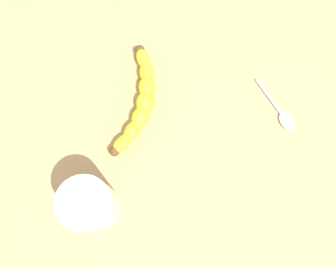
{
  "coord_description": "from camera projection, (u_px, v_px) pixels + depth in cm",
  "views": [
    {
      "loc": [
        19.03,
        -12.46,
        66.21
      ],
      "look_at": [
        8.63,
        -0.48,
        5.0
      ],
      "focal_mm": 39.77,
      "sensor_mm": 36.0,
      "label": 1
    }
  ],
  "objects": [
    {
      "name": "wooden_tabletop",
      "position": [
        134.0,
        108.0,
        0.68
      ],
      "size": [
        120.0,
        120.0,
        3.0
      ],
      "primitive_type": "cube",
      "color": "tan",
      "rests_on": "ground"
    },
    {
      "name": "banana",
      "position": [
        140.0,
        101.0,
        0.65
      ],
      "size": [
        11.72,
        18.76,
        3.22
      ],
      "rotation": [
        0.0,
        0.0,
        2.08
      ],
      "color": "yellow",
      "rests_on": "wooden_tabletop"
    },
    {
      "name": "smoothie_glass",
      "position": [
        90.0,
        205.0,
        0.57
      ],
      "size": [
        8.12,
        8.12,
        10.46
      ],
      "color": "silver",
      "rests_on": "wooden_tabletop"
    },
    {
      "name": "teaspoon",
      "position": [
        285.0,
        118.0,
        0.66
      ],
      "size": [
        11.12,
        4.72,
        0.8
      ],
      "rotation": [
        0.0,
        0.0,
        5.98
      ],
      "color": "silver",
      "rests_on": "wooden_tabletop"
    }
  ]
}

